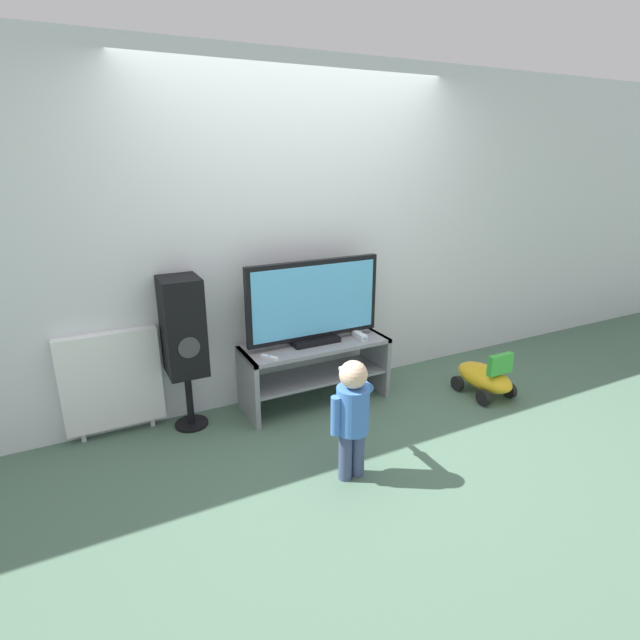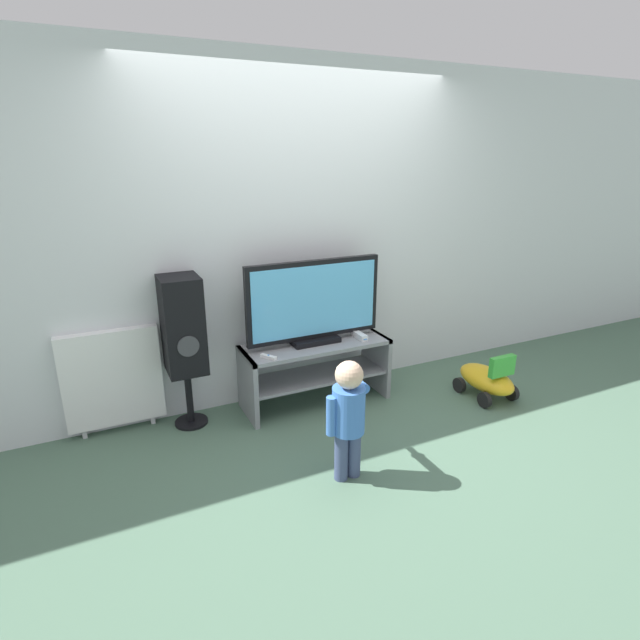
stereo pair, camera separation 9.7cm
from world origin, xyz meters
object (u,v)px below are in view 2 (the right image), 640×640
at_px(speaker_tower, 183,329).
at_px(ride_on_toy, 487,379).
at_px(radiator, 113,379).
at_px(remote_primary, 268,357).
at_px(child, 348,410).
at_px(television, 314,303).
at_px(game_console, 360,336).

distance_m(speaker_tower, ride_on_toy, 2.44).
bearing_deg(speaker_tower, radiator, 165.03).
height_order(remote_primary, radiator, radiator).
height_order(child, radiator, child).
height_order(remote_primary, speaker_tower, speaker_tower).
bearing_deg(television, ride_on_toy, -22.53).
xyz_separation_m(remote_primary, ride_on_toy, (1.74, -0.39, -0.36)).
height_order(television, speaker_tower, television).
bearing_deg(television, radiator, 172.14).
bearing_deg(remote_primary, radiator, 161.08).
xyz_separation_m(ride_on_toy, radiator, (-2.77, 0.74, 0.25)).
xyz_separation_m(child, speaker_tower, (-0.74, 1.06, 0.29)).
distance_m(speaker_tower, radiator, 0.61).
height_order(child, speaker_tower, speaker_tower).
xyz_separation_m(game_console, child, (-0.60, -0.91, -0.07)).
bearing_deg(remote_primary, child, -76.80).
relative_size(television, radiator, 1.42).
height_order(game_console, child, child).
bearing_deg(ride_on_toy, game_console, 153.96).
distance_m(remote_primary, child, 0.86).
height_order(ride_on_toy, radiator, radiator).
bearing_deg(radiator, remote_primary, -18.92).
height_order(speaker_tower, ride_on_toy, speaker_tower).
bearing_deg(ride_on_toy, radiator, 164.98).
height_order(television, child, television).
distance_m(television, ride_on_toy, 1.57).
bearing_deg(ride_on_toy, television, 157.47).
height_order(television, remote_primary, television).
bearing_deg(remote_primary, ride_on_toy, -12.64).
xyz_separation_m(game_console, radiator, (-1.83, 0.28, -0.12)).
relative_size(game_console, radiator, 0.24).
xyz_separation_m(speaker_tower, ride_on_toy, (2.28, -0.61, -0.59)).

